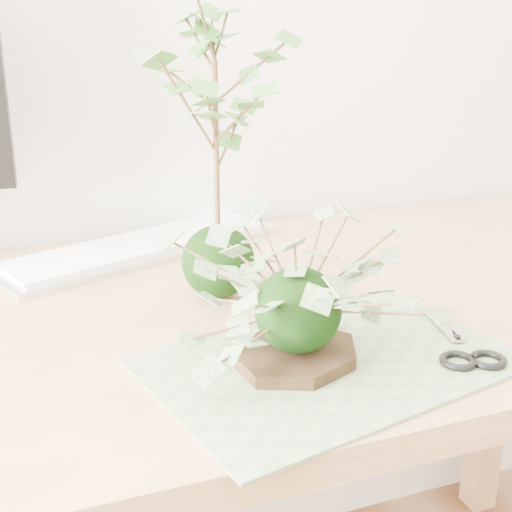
# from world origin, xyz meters

# --- Properties ---
(desk) EXTENTS (1.60, 0.70, 0.74)m
(desk) POSITION_xyz_m (-0.03, 1.23, 0.65)
(desk) COLOR tan
(desk) RESTS_ON ground_plane
(cutting_mat) EXTENTS (0.45, 0.34, 0.00)m
(cutting_mat) POSITION_xyz_m (0.05, 1.03, 0.74)
(cutting_mat) COLOR #607C5B
(cutting_mat) RESTS_ON desk
(stone_dish) EXTENTS (0.20, 0.20, 0.01)m
(stone_dish) POSITION_xyz_m (0.01, 1.04, 0.75)
(stone_dish) COLOR black
(stone_dish) RESTS_ON cutting_mat
(ivy_kokedama) EXTENTS (0.29, 0.29, 0.19)m
(ivy_kokedama) POSITION_xyz_m (0.01, 1.04, 0.85)
(ivy_kokedama) COLOR black
(ivy_kokedama) RESTS_ON stone_dish
(maple_kokedama) EXTENTS (0.28, 0.28, 0.42)m
(maple_kokedama) POSITION_xyz_m (-0.01, 1.27, 1.04)
(maple_kokedama) COLOR black
(maple_kokedama) RESTS_ON desk
(keyboard) EXTENTS (0.50, 0.30, 0.02)m
(keyboard) POSITION_xyz_m (-0.07, 1.49, 0.75)
(keyboard) COLOR silver
(keyboard) RESTS_ON desk
(scissors) EXTENTS (0.09, 0.18, 0.01)m
(scissors) POSITION_xyz_m (0.21, 0.99, 0.75)
(scissors) COLOR #99999F
(scissors) RESTS_ON cutting_mat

